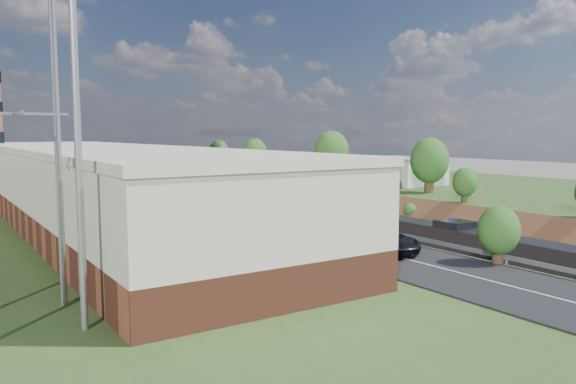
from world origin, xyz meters
TOP-DOWN VIEW (x-y plane):
  - platform_left at (-33.00, 60.00)m, footprint 44.00×180.00m
  - platform_right at (33.00, 60.00)m, footprint 44.00×180.00m
  - embankment_left at (-11.00, 60.00)m, footprint 10.00×180.00m
  - embankment_right at (11.00, 60.00)m, footprint 10.00×180.00m
  - rail_left_track at (-2.60, 60.00)m, footprint 1.58×180.00m
  - rail_right_track at (2.60, 60.00)m, footprint 1.58×180.00m
  - road at (-15.50, 60.00)m, footprint 8.00×180.00m
  - guardrail at (-11.40, 59.80)m, footprint 0.10×171.00m
  - commercial_building at (-28.00, 38.00)m, footprint 14.30×62.30m
  - overpass at (0.00, 122.00)m, footprint 24.50×8.30m
  - white_building_near at (23.50, 52.00)m, footprint 9.00×12.00m
  - white_building_far at (23.00, 74.00)m, footprint 8.00×10.00m
  - tree_right_large at (17.00, 40.00)m, footprint 5.25×5.25m
  - tree_left_crest at (-11.80, 20.00)m, footprint 2.45×2.45m
  - freight_train at (2.60, 62.79)m, footprint 3.04×122.34m
  - suv at (-15.05, 14.43)m, footprint 4.24×6.71m

SIDE VIEW (x-z plane):
  - embankment_left at x=-11.00m, z-range -5.00..5.00m
  - embankment_right at x=11.00m, z-range -5.00..5.00m
  - rail_left_track at x=-2.60m, z-range 0.00..0.18m
  - rail_right_track at x=2.60m, z-range 0.00..0.18m
  - platform_left at x=-33.00m, z-range 0.00..5.00m
  - platform_right at x=33.00m, z-range 0.00..5.00m
  - freight_train at x=2.60m, z-range 0.29..4.84m
  - overpass at x=0.00m, z-range 1.22..8.62m
  - road at x=-15.50m, z-range 5.00..5.10m
  - guardrail at x=-11.40m, z-range 5.20..5.90m
  - suv at x=-15.05m, z-range 5.10..6.83m
  - white_building_far at x=23.00m, z-range 5.00..8.60m
  - white_building_near at x=23.50m, z-range 5.00..9.00m
  - tree_left_crest at x=-11.80m, z-range 5.26..8.82m
  - commercial_building at x=-28.00m, z-range 5.01..12.01m
  - tree_right_large at x=17.00m, z-range 5.58..13.19m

